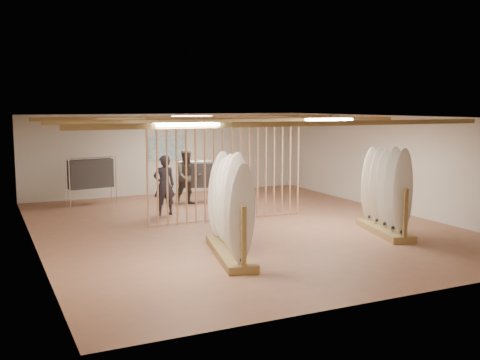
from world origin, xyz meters
name	(u,v)px	position (x,y,z in m)	size (l,w,h in m)	color
floor	(240,226)	(0.00, 0.00, 0.00)	(12.00, 12.00, 0.00)	#9E694C
ceiling	(240,117)	(0.00, 0.00, 2.80)	(12.00, 12.00, 0.00)	#9B9793
wall_back	(168,154)	(0.00, 6.00, 1.40)	(12.00, 12.00, 0.00)	beige
wall_front	(400,213)	(0.00, -6.00, 1.40)	(12.00, 12.00, 0.00)	beige
wall_left	(32,184)	(-5.00, 0.00, 1.40)	(12.00, 12.00, 0.00)	beige
wall_right	(395,164)	(5.00, 0.00, 1.40)	(12.00, 12.00, 0.00)	beige
ceiling_slats	(240,120)	(0.00, 0.00, 2.72)	(9.50, 6.12, 0.10)	olive
light_panels	(240,119)	(0.00, 0.00, 2.74)	(1.20, 0.35, 0.06)	white
bamboo_partition	(227,169)	(0.00, 0.80, 1.40)	(4.45, 0.05, 2.78)	tan
poster	(168,148)	(0.00, 5.98, 1.60)	(1.40, 0.03, 0.90)	teal
rack_left	(230,222)	(-1.43, -2.58, 0.73)	(1.15, 2.70, 2.13)	olive
rack_right	(385,205)	(2.83, -2.23, 0.71)	(1.10, 2.27, 2.09)	olive
clothing_rack_a	(91,174)	(-2.94, 4.54, 1.01)	(1.44, 0.59, 1.55)	silver
clothing_rack_b	(199,175)	(0.28, 3.68, 0.90)	(1.24, 0.71, 1.38)	silver
shopper_a	(164,181)	(-1.32, 2.23, 0.97)	(0.71, 0.48, 1.94)	#28262D
shopper_b	(188,173)	(-0.14, 3.53, 0.99)	(0.96, 0.75, 1.98)	#3E3830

